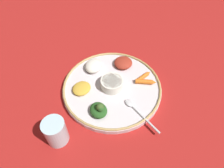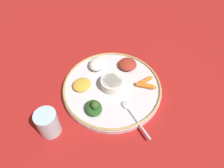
# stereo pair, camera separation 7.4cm
# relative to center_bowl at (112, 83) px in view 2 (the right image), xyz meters

# --- Properties ---
(ground_plane) EXTENTS (2.40, 2.40, 0.00)m
(ground_plane) POSITION_rel_center_bowl_xyz_m (0.00, 0.00, -0.04)
(ground_plane) COLOR maroon
(platter) EXTENTS (0.36, 0.36, 0.02)m
(platter) POSITION_rel_center_bowl_xyz_m (0.00, 0.00, -0.03)
(platter) COLOR silver
(platter) RESTS_ON ground_plane
(platter_rim) EXTENTS (0.35, 0.35, 0.01)m
(platter_rim) POSITION_rel_center_bowl_xyz_m (0.00, 0.00, -0.02)
(platter_rim) COLOR tan
(platter_rim) RESTS_ON platter
(center_bowl) EXTENTS (0.08, 0.08, 0.04)m
(center_bowl) POSITION_rel_center_bowl_xyz_m (0.00, 0.00, 0.00)
(center_bowl) COLOR silver
(center_bowl) RESTS_ON platter
(spoon) EXTENTS (0.16, 0.04, 0.01)m
(spoon) POSITION_rel_center_bowl_xyz_m (-0.13, -0.02, -0.02)
(spoon) COLOR silver
(spoon) RESTS_ON platter
(greens_pile) EXTENTS (0.07, 0.06, 0.05)m
(greens_pile) POSITION_rel_center_bowl_xyz_m (-0.08, 0.09, -0.00)
(greens_pile) COLOR #23511E
(greens_pile) RESTS_ON platter
(carrot_near_spoon) EXTENTS (0.06, 0.07, 0.02)m
(carrot_near_spoon) POSITION_rel_center_bowl_xyz_m (-0.04, -0.12, -0.01)
(carrot_near_spoon) COLOR orange
(carrot_near_spoon) RESTS_ON platter
(carrot_outer) EXTENTS (0.03, 0.07, 0.01)m
(carrot_outer) POSITION_rel_center_bowl_xyz_m (-0.02, -0.12, -0.01)
(carrot_outer) COLOR orange
(carrot_outer) RESTS_ON platter
(mound_rice_white) EXTENTS (0.10, 0.10, 0.03)m
(mound_rice_white) POSITION_rel_center_bowl_xyz_m (0.11, 0.02, -0.00)
(mound_rice_white) COLOR silver
(mound_rice_white) RESTS_ON platter
(mound_beet) EXTENTS (0.10, 0.10, 0.03)m
(mound_beet) POSITION_rel_center_bowl_xyz_m (0.08, -0.09, -0.01)
(mound_beet) COLOR maroon
(mound_beet) RESTS_ON platter
(mound_lentil_yellow) EXTENTS (0.08, 0.09, 0.02)m
(mound_lentil_yellow) POSITION_rel_center_bowl_xyz_m (0.04, 0.10, -0.01)
(mound_lentil_yellow) COLOR gold
(mound_lentil_yellow) RESTS_ON platter
(drinking_glass) EXTENTS (0.07, 0.07, 0.09)m
(drinking_glass) POSITION_rel_center_bowl_xyz_m (-0.09, 0.23, 0.00)
(drinking_glass) COLOR silver
(drinking_glass) RESTS_ON ground_plane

